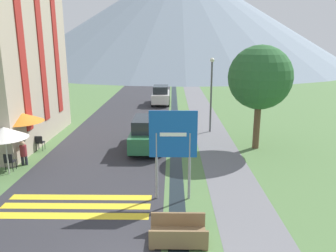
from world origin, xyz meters
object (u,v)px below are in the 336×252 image
at_px(parked_car_near, 147,133).
at_px(road_sign, 173,142).
at_px(person_seated_near, 23,152).
at_px(cafe_chair_far_left, 28,143).
at_px(cafe_chair_near_left, 9,160).
at_px(cafe_chair_middle, 17,149).
at_px(cafe_umbrella_middle_orange, 20,117).
at_px(parked_car_far, 161,95).
at_px(cafe_chair_far_right, 40,142).
at_px(footbridge, 178,234).
at_px(tree_by_path, 260,78).
at_px(streetlamp, 211,89).
at_px(person_standing_terrace, 21,136).
at_px(cafe_umbrella_front_white, 4,133).

bearing_deg(parked_car_near, road_sign, -76.75).
bearing_deg(person_seated_near, cafe_chair_far_left, 108.71).
height_order(cafe_chair_near_left, cafe_chair_middle, same).
bearing_deg(cafe_umbrella_middle_orange, road_sign, -30.15).
bearing_deg(cafe_chair_middle, cafe_chair_far_left, 109.07).
relative_size(parked_car_near, parked_car_far, 1.05).
bearing_deg(cafe_chair_near_left, person_seated_near, 85.36).
bearing_deg(cafe_chair_far_right, parked_car_near, -7.88).
relative_size(footbridge, cafe_chair_far_right, 2.00).
distance_m(road_sign, tree_by_path, 8.07).
relative_size(parked_car_far, cafe_chair_far_left, 4.87).
relative_size(cafe_umbrella_middle_orange, streetlamp, 0.50).
relative_size(cafe_chair_near_left, streetlamp, 0.17).
bearing_deg(parked_car_near, person_standing_terrace, -170.49).
xyz_separation_m(cafe_chair_far_right, cafe_chair_middle, (-0.60, -1.39, 0.00)).
height_order(cafe_umbrella_middle_orange, person_standing_terrace, cafe_umbrella_middle_orange).
height_order(footbridge, cafe_chair_far_left, cafe_chair_far_left).
bearing_deg(parked_car_near, person_seated_near, -155.58).
relative_size(road_sign, parked_car_far, 0.83).
xyz_separation_m(footbridge, parked_car_far, (-1.32, 22.80, 0.68)).
relative_size(road_sign, cafe_chair_near_left, 4.05).
xyz_separation_m(parked_car_near, tree_by_path, (6.14, 0.20, 3.06)).
xyz_separation_m(parked_car_near, cafe_chair_far_right, (-5.93, -0.42, -0.40)).
height_order(cafe_umbrella_front_white, streetlamp, streetlamp).
bearing_deg(cafe_chair_far_right, cafe_umbrella_front_white, -103.58).
distance_m(person_seated_near, person_standing_terrace, 1.76).
distance_m(cafe_umbrella_middle_orange, person_seated_near, 1.85).
xyz_separation_m(parked_car_far, cafe_chair_near_left, (-6.42, -17.33, -0.39)).
relative_size(footbridge, parked_car_near, 0.39).
distance_m(cafe_chair_far_right, cafe_umbrella_front_white, 3.66).
distance_m(cafe_umbrella_front_white, person_seated_near, 1.74).
bearing_deg(tree_by_path, cafe_umbrella_front_white, -161.81).
relative_size(cafe_chair_middle, streetlamp, 0.17).
bearing_deg(streetlamp, person_seated_near, -146.88).
distance_m(person_seated_near, tree_by_path, 12.73).
height_order(parked_car_near, cafe_chair_near_left, parked_car_near).
height_order(cafe_chair_far_right, cafe_umbrella_front_white, cafe_umbrella_front_white).
xyz_separation_m(cafe_chair_near_left, cafe_chair_middle, (-0.38, 1.62, 0.00)).
bearing_deg(cafe_chair_far_left, road_sign, -63.00).
bearing_deg(cafe_chair_middle, person_seated_near, -28.59).
relative_size(cafe_chair_near_left, cafe_chair_far_left, 1.00).
height_order(parked_car_near, person_seated_near, parked_car_near).
bearing_deg(cafe_umbrella_front_white, footbridge, -33.83).
bearing_deg(footbridge, tree_by_path, 63.49).
height_order(footbridge, cafe_umbrella_front_white, cafe_umbrella_front_white).
distance_m(parked_car_far, cafe_chair_far_left, 16.06).
height_order(cafe_chair_middle, person_seated_near, person_seated_near).
height_order(cafe_umbrella_front_white, tree_by_path, tree_by_path).
bearing_deg(streetlamp, person_standing_terrace, -155.38).
bearing_deg(cafe_chair_middle, person_standing_terrace, 117.62).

